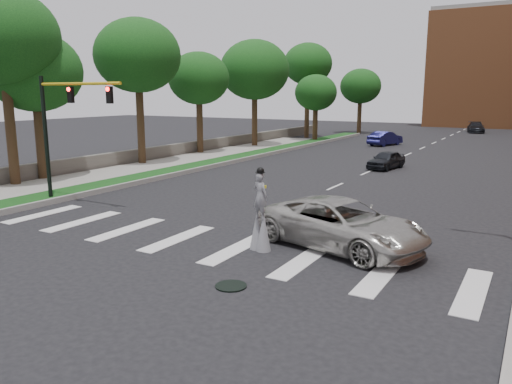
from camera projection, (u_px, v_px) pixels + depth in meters
name	position (u px, v px, depth m)	size (l,w,h in m)	color
ground_plane	(189.00, 251.00, 17.29)	(160.00, 160.00, 0.00)	black
grass_median	(227.00, 160.00, 39.89)	(2.00, 60.00, 0.25)	#113D13
median_curb	(238.00, 161.00, 39.37)	(0.20, 60.00, 0.28)	gray
sidewalk_left	(106.00, 175.00, 32.85)	(4.00, 60.00, 0.18)	gray
stone_wall	(187.00, 148.00, 44.19)	(0.50, 56.00, 1.10)	#57524B
manhole	(231.00, 286.00, 14.12)	(0.90, 0.90, 0.04)	black
traffic_signal	(61.00, 119.00, 23.80)	(5.30, 0.23, 6.20)	black
stilt_performer	(260.00, 218.00, 17.22)	(0.83, 0.61, 2.92)	#352415
suv_crossing	(341.00, 224.00, 17.52)	(2.86, 6.21, 1.73)	#B0AEA6
car_near	(386.00, 160.00, 35.93)	(1.54, 3.84, 1.31)	black
car_mid	(385.00, 138.00, 52.02)	(1.56, 4.47, 1.47)	#16164E
car_far	(476.00, 127.00, 68.86)	(2.02, 4.98, 1.44)	black
tree_1	(34.00, 72.00, 29.87)	(5.63, 5.63, 9.04)	#352415
tree_2	(138.00, 56.00, 36.40)	(6.32, 6.32, 10.76)	#352415
tree_3	(199.00, 79.00, 43.45)	(5.35, 5.35, 8.92)	#352415
tree_4	(255.00, 70.00, 49.13)	(6.89, 6.89, 10.56)	#352415
tree_5	(308.00, 64.00, 59.64)	(5.84, 5.84, 11.29)	#352415
tree_6	(316.00, 93.00, 55.25)	(4.67, 4.67, 7.42)	#352415
tree_7	(361.00, 86.00, 66.50)	(5.43, 5.43, 8.59)	#352415
tree_8	(2.00, 37.00, 27.54)	(6.27, 6.27, 11.12)	#352415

